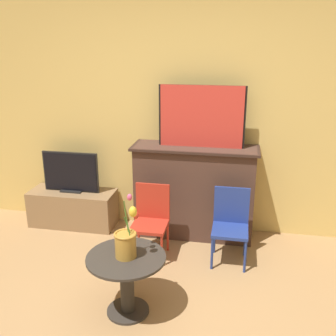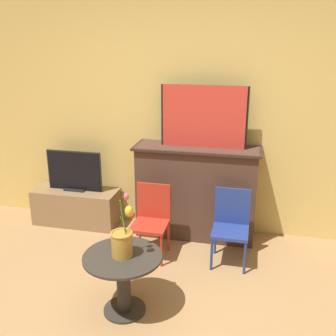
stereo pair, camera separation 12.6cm
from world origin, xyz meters
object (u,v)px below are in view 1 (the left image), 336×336
at_px(chair_blue, 231,222).
at_px(painting, 202,117).
at_px(vase_tulips, 126,241).
at_px(tv_monitor, 71,173).
at_px(chair_red, 151,217).

bearing_deg(chair_blue, painting, 127.38).
bearing_deg(painting, vase_tulips, -105.83).
relative_size(tv_monitor, chair_blue, 0.90).
distance_m(tv_monitor, vase_tulips, 1.72).
xyz_separation_m(painting, chair_blue, (0.35, -0.45, -0.90)).
bearing_deg(chair_red, vase_tulips, -88.61).
relative_size(painting, vase_tulips, 1.83).
bearing_deg(painting, chair_blue, -52.62).
bearing_deg(vase_tulips, chair_blue, 51.64).
xyz_separation_m(tv_monitor, chair_red, (1.02, -0.48, -0.23)).
xyz_separation_m(chair_blue, vase_tulips, (-0.74, -0.94, 0.22)).
height_order(chair_red, vase_tulips, vase_tulips).
height_order(painting, chair_red, painting).
xyz_separation_m(painting, tv_monitor, (-1.43, -0.02, -0.67)).
relative_size(painting, tv_monitor, 1.36).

